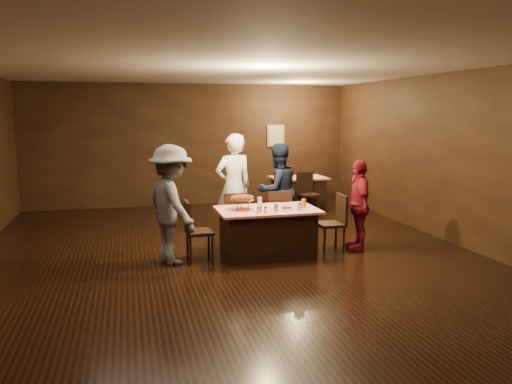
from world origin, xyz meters
TOP-DOWN VIEW (x-y plane):
  - room at (0.00, 0.01)m, footprint 10.00×10.04m
  - main_table at (0.61, 0.12)m, footprint 1.60×1.00m
  - back_table at (2.41, 3.78)m, footprint 1.30×0.90m
  - chair_far_left at (0.21, 0.87)m, footprint 0.44×0.44m
  - chair_far_right at (1.01, 0.87)m, footprint 0.45×0.45m
  - chair_end_left at (-0.49, 0.12)m, footprint 0.42×0.42m
  - chair_end_right at (1.71, 0.12)m, footprint 0.43×0.43m
  - chair_back_near at (2.41, 3.08)m, footprint 0.47×0.47m
  - chair_back_far at (2.41, 4.38)m, footprint 0.43×0.43m
  - diner_white_jacket at (0.31, 1.34)m, footprint 0.79×0.61m
  - diner_navy_hoodie at (1.13, 1.29)m, footprint 0.99×0.86m
  - diner_grey_knit at (-0.92, 0.10)m, footprint 1.06×1.34m
  - diner_red_shirt at (2.19, 0.09)m, footprint 0.55×0.95m
  - pizza_stand at (0.21, 0.17)m, footprint 0.38×0.38m
  - plate_with_slice at (0.86, -0.06)m, footprint 0.25×0.25m
  - plate_empty at (1.16, 0.27)m, footprint 0.25×0.25m
  - glass_front_left at (0.66, -0.18)m, footprint 0.08×0.08m
  - glass_front_right at (1.06, -0.13)m, footprint 0.08×0.08m
  - glass_amber at (1.21, 0.07)m, footprint 0.08×0.08m
  - glass_back at (0.56, 0.42)m, footprint 0.08×0.08m
  - condiments at (0.43, -0.16)m, footprint 0.17×0.10m
  - napkin_center at (0.91, 0.12)m, footprint 0.19×0.19m
  - napkin_left at (0.46, 0.07)m, footprint 0.21×0.21m

SIDE VIEW (x-z plane):
  - main_table at x=0.61m, z-range 0.00..0.77m
  - back_table at x=2.41m, z-range 0.00..0.77m
  - chair_far_left at x=0.21m, z-range 0.00..0.95m
  - chair_far_right at x=1.01m, z-range 0.00..0.95m
  - chair_end_left at x=-0.49m, z-range 0.00..0.95m
  - chair_end_right at x=1.71m, z-range 0.00..0.95m
  - chair_back_near at x=2.41m, z-range 0.00..0.95m
  - chair_back_far at x=2.41m, z-range 0.00..0.95m
  - diner_red_shirt at x=2.19m, z-range 0.00..1.53m
  - napkin_center at x=0.91m, z-range 0.77..0.78m
  - napkin_left at x=0.46m, z-range 0.77..0.78m
  - plate_empty at x=1.16m, z-range 0.77..0.78m
  - plate_with_slice at x=0.86m, z-range 0.76..0.83m
  - condiments at x=0.43m, z-range 0.77..0.87m
  - glass_front_left at x=0.66m, z-range 0.77..0.91m
  - glass_front_right at x=1.06m, z-range 0.77..0.91m
  - glass_amber at x=1.21m, z-range 0.77..0.91m
  - glass_back at x=0.56m, z-range 0.77..0.91m
  - diner_navy_hoodie at x=1.13m, z-range 0.00..1.74m
  - diner_grey_knit at x=-0.92m, z-range 0.00..1.82m
  - pizza_stand at x=0.21m, z-range 0.84..1.06m
  - diner_white_jacket at x=0.31m, z-range 0.00..1.93m
  - room at x=0.00m, z-range 0.63..3.65m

